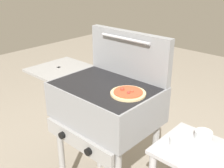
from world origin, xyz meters
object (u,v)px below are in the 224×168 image
topping_bowl_near (203,136)px  pizza_pepperoni (128,93)px  grill (104,105)px  topping_bowl_far (180,141)px

topping_bowl_near → pizza_pepperoni: bearing=-164.1°
grill → topping_bowl_near: bearing=10.1°
pizza_pepperoni → topping_bowl_far: pizza_pepperoni is taller
pizza_pepperoni → topping_bowl_near: size_ratio=2.25×
grill → topping_bowl_near: grill is taller
topping_bowl_near → topping_bowl_far: size_ratio=0.88×
grill → topping_bowl_far: size_ratio=9.28×
pizza_pepperoni → topping_bowl_near: 0.47m
grill → topping_bowl_near: (0.62, 0.11, -0.00)m
grill → topping_bowl_far: grill is taller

